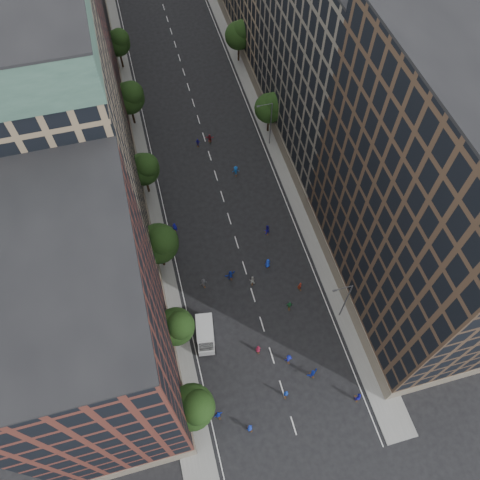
{
  "coord_description": "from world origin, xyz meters",
  "views": [
    {
      "loc": [
        -9.09,
        -8.9,
        59.75
      ],
      "look_at": [
        0.27,
        26.07,
        2.0
      ],
      "focal_mm": 35.0,
      "sensor_mm": 36.0,
      "label": 1
    }
  ],
  "objects": [
    {
      "name": "sidewalk_left",
      "position": [
        -12.0,
        47.5,
        0.07
      ],
      "size": [
        4.0,
        105.0,
        0.15
      ],
      "primitive_type": "cube",
      "color": "slate",
      "rests_on": "ground"
    },
    {
      "name": "skater_3",
      "position": [
        1.81,
        7.76,
        0.81
      ],
      "size": [
        1.07,
        0.64,
        1.63
      ],
      "primitive_type": "imported",
      "rotation": [
        0.0,
        0.0,
        3.11
      ],
      "color": "#131BA0",
      "rests_on": "ground"
    },
    {
      "name": "skater_2",
      "position": [
        8.5,
        1.0,
        0.94
      ],
      "size": [
        1.01,
        0.84,
        1.89
      ],
      "primitive_type": "imported",
      "rotation": [
        0.0,
        0.0,
        3.0
      ],
      "color": "#14139C",
      "rests_on": "ground"
    },
    {
      "name": "skater_1",
      "position": [
        0.13,
        3.66,
        0.89
      ],
      "size": [
        0.76,
        0.64,
        1.77
      ],
      "primitive_type": "imported",
      "rotation": [
        0.0,
        0.0,
        2.76
      ],
      "color": "#1438A4",
      "rests_on": "ground"
    },
    {
      "name": "skater_15",
      "position": [
        3.22,
        39.83,
        0.93
      ],
      "size": [
        1.27,
        0.82,
        1.86
      ],
      "primitive_type": "imported",
      "rotation": [
        0.0,
        0.0,
        3.03
      ],
      "color": "#1652B3",
      "rests_on": "ground"
    },
    {
      "name": "bldg_right_a",
      "position": [
        19.0,
        15.0,
        18.0
      ],
      "size": [
        14.0,
        30.0,
        36.0
      ],
      "primitive_type": "cube",
      "color": "#433124",
      "rests_on": "ground"
    },
    {
      "name": "bldg_left_c",
      "position": [
        -19.0,
        58.0,
        14.0
      ],
      "size": [
        14.0,
        20.0,
        28.0
      ],
      "primitive_type": "cube",
      "color": "#53271F",
      "rests_on": "ground"
    },
    {
      "name": "skater_12",
      "position": [
        3.3,
        21.88,
        0.91
      ],
      "size": [
        1.01,
        0.79,
        1.81
      ],
      "primitive_type": "imported",
      "rotation": [
        0.0,
        0.0,
        3.41
      ],
      "color": "#1736BB",
      "rests_on": "ground"
    },
    {
      "name": "skater_4",
      "position": [
        -8.5,
        3.38,
        0.96
      ],
      "size": [
        1.21,
        0.75,
        1.93
      ],
      "primitive_type": "imported",
      "rotation": [
        0.0,
        0.0,
        3.4
      ],
      "color": "#1732BB",
      "rests_on": "ground"
    },
    {
      "name": "skater_7",
      "position": [
        6.59,
        17.26,
        0.81
      ],
      "size": [
        0.68,
        0.55,
        1.61
      ],
      "primitive_type": "imported",
      "rotation": [
        0.0,
        0.0,
        3.45
      ],
      "color": "maroon",
      "rests_on": "ground"
    },
    {
      "name": "ground",
      "position": [
        0.0,
        40.0,
        0.0
      ],
      "size": [
        240.0,
        240.0,
        0.0
      ],
      "primitive_type": "plane",
      "color": "black",
      "rests_on": "ground"
    },
    {
      "name": "skater_13",
      "position": [
        -8.5,
        31.42,
        0.96
      ],
      "size": [
        0.78,
        0.59,
        1.93
      ],
      "primitive_type": "imported",
      "rotation": [
        0.0,
        0.0,
        2.94
      ],
      "color": "#1415A3",
      "rests_on": "ground"
    },
    {
      "name": "skater_16",
      "position": [
        -1.42,
        47.74,
        0.75
      ],
      "size": [
        0.95,
        0.67,
        1.49
      ],
      "primitive_type": "imported",
      "rotation": [
        0.0,
        0.0,
        2.75
      ],
      "color": "#19139B",
      "rests_on": "ground"
    },
    {
      "name": "skater_0",
      "position": [
        -5.23,
        1.0,
        0.79
      ],
      "size": [
        0.92,
        0.78,
        1.59
      ],
      "primitive_type": "imported",
      "rotation": [
        0.0,
        0.0,
        3.58
      ],
      "color": "#152FAF",
      "rests_on": "ground"
    },
    {
      "name": "streetlamp_far",
      "position": [
        10.37,
        45.0,
        5.17
      ],
      "size": [
        2.64,
        0.22,
        9.06
      ],
      "color": "#595B60",
      "rests_on": "ground"
    },
    {
      "name": "bldg_left_a",
      "position": [
        -19.0,
        11.0,
        15.0
      ],
      "size": [
        14.0,
        22.0,
        30.0
      ],
      "primitive_type": "cube",
      "color": "#53271F",
      "rests_on": "ground"
    },
    {
      "name": "sidewalk_right",
      "position": [
        12.0,
        47.5,
        0.07
      ],
      "size": [
        4.0,
        105.0,
        0.15
      ],
      "primitive_type": "cube",
      "color": "slate",
      "rests_on": "ground"
    },
    {
      "name": "tree_left_3",
      "position": [
        -11.02,
        39.85,
        5.82
      ],
      "size": [
        5.0,
        5.0,
        8.58
      ],
      "color": "black",
      "rests_on": "ground"
    },
    {
      "name": "skater_17",
      "position": [
        0.77,
        48.2,
        0.78
      ],
      "size": [
        1.51,
        0.8,
        1.55
      ],
      "primitive_type": "imported",
      "rotation": [
        0.0,
        0.0,
        2.89
      ],
      "color": "maroon",
      "rests_on": "ground"
    },
    {
      "name": "streetlamp_near",
      "position": [
        10.37,
        12.0,
        5.17
      ],
      "size": [
        2.64,
        0.22,
        9.06
      ],
      "color": "#595B60",
      "rests_on": "ground"
    },
    {
      "name": "cargo_van",
      "position": [
        -7.78,
        13.6,
        1.39
      ],
      "size": [
        3.03,
        5.24,
        2.64
      ],
      "rotation": [
        0.0,
        0.0,
        -0.15
      ],
      "color": "#B9B9BB",
      "rests_on": "ground"
    },
    {
      "name": "skater_6",
      "position": [
        -1.58,
        10.04,
        0.75
      ],
      "size": [
        0.78,
        0.55,
        1.51
      ],
      "primitive_type": "imported",
      "rotation": [
        0.0,
        0.0,
        3.04
      ],
      "color": "maroon",
      "rests_on": "ground"
    },
    {
      "name": "tree_left_4",
      "position": [
        -11.0,
        55.84,
        6.1
      ],
      "size": [
        5.4,
        5.4,
        9.08
      ],
      "color": "black",
      "rests_on": "ground"
    },
    {
      "name": "tree_right_a",
      "position": [
        11.38,
        47.85,
        5.63
      ],
      "size": [
        5.0,
        5.0,
        8.39
      ],
      "color": "black",
      "rests_on": "ground"
    },
    {
      "name": "bldg_left_b",
      "position": [
        -19.0,
        35.0,
        17.0
      ],
      "size": [
        14.0,
        26.0,
        34.0
      ],
      "primitive_type": "cube",
      "color": "#826E55",
      "rests_on": "ground"
    },
    {
      "name": "skater_10",
      "position": [
        4.28,
        14.85,
        0.82
      ],
      "size": [
        1.04,
        0.67,
        1.64
      ],
      "primitive_type": "imported",
      "rotation": [
        0.0,
        0.0,
        2.84
      ],
      "color": "#1E6434",
      "rests_on": "ground"
    },
    {
      "name": "tree_right_b",
      "position": [
        11.39,
        67.85,
        5.96
      ],
      "size": [
        5.2,
        5.2,
        8.83
      ],
      "color": "black",
      "rests_on": "ground"
    },
    {
      "name": "tree_left_0",
      "position": [
        -11.01,
        3.85,
        5.96
      ],
      "size": [
        5.2,
        5.2,
        8.83
      ],
      "color": "black",
      "rests_on": "ground"
    },
    {
      "name": "skater_9",
      "position": [
        -6.36,
        21.2,
        0.84
      ],
      "size": [
        1.2,
        0.86,
        1.68
      ],
      "primitive_type": "imported",
      "rotation": [
        0.0,
        0.0,
        3.37
      ],
      "color": "#38393D",
      "rests_on": "ground"
    },
    {
      "name": "tree_left_5",
      "position": [
        -11.02,
        71.86,
        5.68
      ],
      "size": [
        4.8,
        4.8,
        8.33
      ],
      "color": "black",
      "rests_on": "ground"
    },
    {
      "name": "skater_5",
      "position": [
        4.14,
        5.17,
        0.87
      ],
      "size": [
        1.7,
        1.03,
        1.75
      ],
      "primitive_type": "imported",
      "rotation": [
        0.0,
        0.0,
        3.48
      ],
      "color": "#142BA4",
      "rests_on": "ground"
    },
    {
      "name": "skater_14",
      "position": [
        4.82,
        27.41,
        0.94
      ],
      "size": [
        1.02,
        0.85,
        1.88
      ],
      "primitive_type": "imported",
      "rotation": [
        0.0,
        0.0,
        3.31
      ],
      "color": "#191190",
      "rests_on": "ground"
    },
    {
      "name": "skater_11",
      "position": [
        -2.39,
        21.4,
        0.9
      ],
      "size": [
        1.76,
        0.98,
        1.81
      ],
      "primitive_type": "imported",
      "rotation": [
        0.0,
        0.0,
        3.43
      ],
      "color": "#132BA0",
      "rests_on": "ground"
    },
    {
      "name": "tree_left_2",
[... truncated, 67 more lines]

